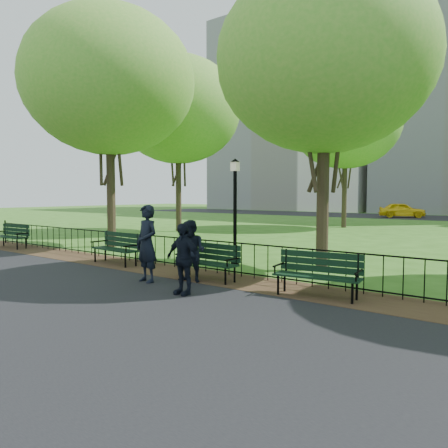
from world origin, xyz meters
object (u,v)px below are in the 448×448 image
Objects in this scene: tree_mid_w at (178,110)px; tree_far_c at (346,122)px; park_bench_main at (198,255)px; person_mid at (192,251)px; lamppost at (235,208)px; park_bench_left_c at (12,233)px; tree_near_w at (109,82)px; park_bench_left_a at (118,245)px; tree_near_e at (325,60)px; person_left at (147,244)px; taxi at (402,210)px; person_right at (183,259)px; park_bench_right_a at (318,269)px.

tree_mid_w is 1.03× the size of tree_far_c.
person_mid is (0.20, -0.46, 0.15)m from park_bench_main.
tree_far_c is at bearing 101.57° from lamppost.
tree_near_w is (2.72, 2.71, 6.00)m from park_bench_left_c.
tree_near_e is at bearing 33.21° from park_bench_left_a.
person_mid is at bearing 43.04° from person_left.
person_left is at bearing -49.28° from tree_mid_w.
person_right is at bearing 166.26° from taxi.
park_bench_main is at bearing 65.58° from person_left.
park_bench_left_c is at bearing -108.99° from tree_far_c.
lamppost is at bearing 164.81° from taxi.
lamppost is 2.11× the size of person_mid.
tree_mid_w is at bearing 141.52° from lamppost.
tree_near_w is at bearing -178.23° from tree_near_e.
tree_near_w is (-7.22, 2.92, 5.97)m from park_bench_main.
tree_far_c reaches higher than tree_near_w.
taxi is at bearing 96.99° from lamppost.
tree_mid_w is at bearing 133.82° from person_right.
park_bench_left_c is at bearing -165.78° from tree_near_e.
person_left is 0.48× the size of taxi.
taxi is at bearing 75.34° from park_bench_left_c.
tree_near_w is at bearing 159.76° from park_bench_main.
park_bench_left_a is at bearing -147.73° from lamppost.
taxi is (-3.44, 33.46, -0.27)m from person_left.
tree_mid_w reaches higher than park_bench_left_c.
lamppost is 0.33× the size of tree_far_c.
tree_far_c reaches higher than tree_near_e.
tree_mid_w is at bearing 143.05° from taxi.
tree_mid_w is at bearing 86.38° from park_bench_left_c.
person_mid is (-1.67, -3.66, -5.05)m from tree_near_e.
person_left reaches higher than taxi.
tree_far_c reaches higher than lamppost.
park_bench_left_c is 32.69m from taxi.
lamppost is 4.01m from person_right.
person_mid is (0.89, 0.63, -0.18)m from person_left.
person_left is at bearing -171.39° from park_bench_right_a.
lamppost is 0.34× the size of tree_near_w.
person_mid is (10.14, -0.67, 0.18)m from park_bench_left_c.
person_left is (3.04, -19.36, -5.67)m from tree_far_c.
park_bench_left_c and park_bench_right_a have the same top height.
person_left is (9.25, -1.29, 0.37)m from park_bench_left_c.
taxi is (-3.70, 30.22, -1.05)m from lamppost.
person_left reaches higher than park_bench_left_c.
taxi is at bearing 84.01° from tree_near_w.
park_bench_left_c is at bearing 170.72° from person_right.
person_mid is 0.38× the size of taxi.
tree_near_e is (1.87, 3.20, 5.21)m from park_bench_main.
park_bench_right_a is at bearing -5.05° from park_bench_left_c.
tree_far_c is at bearing 77.17° from tree_near_w.
tree_mid_w is at bearing 151.01° from tree_near_e.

